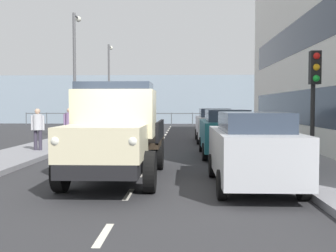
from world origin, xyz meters
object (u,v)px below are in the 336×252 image
(car_teal_kerbside_1, at_px, (226,132))
(pedestrian_with_bag, at_px, (69,123))
(pedestrian_by_lamp, at_px, (80,120))
(lamp_post_far, at_px, (109,78))
(car_white_kerbside_2, at_px, (214,125))
(pedestrian_couple_a, at_px, (38,126))
(truck_vintage_cream, at_px, (115,134))
(car_maroon_oppositeside_1, at_px, (124,121))
(car_silver_kerbside_near, at_px, (252,148))
(lamp_post_promenade, at_px, (75,64))
(traffic_light_near, at_px, (314,83))
(car_navy_oppositeside_0, at_px, (107,125))
(car_black_oppositeside_2, at_px, (135,118))

(car_teal_kerbside_1, height_order, pedestrian_with_bag, pedestrian_with_bag)
(pedestrian_with_bag, height_order, pedestrian_by_lamp, pedestrian_by_lamp)
(pedestrian_with_bag, height_order, lamp_post_far, lamp_post_far)
(car_teal_kerbside_1, bearing_deg, car_white_kerbside_2, -90.00)
(pedestrian_couple_a, relative_size, lamp_post_far, 0.25)
(truck_vintage_cream, bearing_deg, pedestrian_by_lamp, -71.54)
(car_teal_kerbside_1, xyz_separation_m, pedestrian_with_bag, (6.80, -3.46, 0.19))
(pedestrian_with_bag, bearing_deg, car_maroon_oppositeside_1, -100.11)
(car_silver_kerbside_near, distance_m, lamp_post_far, 24.31)
(lamp_post_promenade, height_order, lamp_post_far, lamp_post_promenade)
(car_maroon_oppositeside_1, distance_m, pedestrian_with_bag, 7.90)
(traffic_light_near, height_order, lamp_post_promenade, lamp_post_promenade)
(car_silver_kerbside_near, relative_size, traffic_light_near, 1.31)
(truck_vintage_cream, relative_size, pedestrian_by_lamp, 3.37)
(pedestrian_couple_a, bearing_deg, car_navy_oppositeside_0, -109.64)
(car_teal_kerbside_1, xyz_separation_m, pedestrian_couple_a, (7.17, -0.41, 0.19))
(pedestrian_with_bag, relative_size, lamp_post_far, 0.25)
(truck_vintage_cream, distance_m, traffic_light_near, 5.58)
(car_silver_kerbside_near, bearing_deg, traffic_light_near, -134.95)
(lamp_post_far, bearing_deg, lamp_post_promenade, 89.96)
(traffic_light_near, bearing_deg, lamp_post_far, -65.72)
(car_teal_kerbside_1, relative_size, car_navy_oppositeside_0, 0.94)
(truck_vintage_cream, bearing_deg, lamp_post_far, -79.36)
(car_maroon_oppositeside_1, distance_m, lamp_post_far, 6.99)
(car_navy_oppositeside_0, xyz_separation_m, car_maroon_oppositeside_1, (0.00, -5.90, -0.00))
(car_maroon_oppositeside_1, xyz_separation_m, lamp_post_promenade, (2.02, 4.25, 3.22))
(car_teal_kerbside_1, distance_m, car_white_kerbside_2, 5.91)
(car_maroon_oppositeside_1, bearing_deg, car_black_oppositeside_2, -90.00)
(pedestrian_with_bag, bearing_deg, lamp_post_promenade, -79.88)
(car_teal_kerbside_1, distance_m, pedestrian_couple_a, 7.19)
(truck_vintage_cream, relative_size, car_silver_kerbside_near, 1.34)
(car_silver_kerbside_near, height_order, car_maroon_oppositeside_1, same)
(truck_vintage_cream, xyz_separation_m, car_navy_oppositeside_0, (2.18, -10.48, -0.28))
(car_black_oppositeside_2, relative_size, pedestrian_with_bag, 2.83)
(pedestrian_couple_a, xyz_separation_m, lamp_post_far, (0.25, -16.74, 2.94))
(car_navy_oppositeside_0, height_order, car_black_oppositeside_2, same)
(car_navy_oppositeside_0, bearing_deg, pedestrian_couple_a, 70.36)
(car_white_kerbside_2, height_order, car_black_oppositeside_2, same)
(car_silver_kerbside_near, height_order, traffic_light_near, traffic_light_near)
(car_teal_kerbside_1, relative_size, pedestrian_with_bag, 2.62)
(car_teal_kerbside_1, bearing_deg, truck_vintage_cream, 57.77)
(pedestrian_with_bag, distance_m, lamp_post_promenade, 4.69)
(truck_vintage_cream, distance_m, car_silver_kerbside_near, 3.31)
(car_silver_kerbside_near, height_order, lamp_post_promenade, lamp_post_promenade)
(traffic_light_near, relative_size, lamp_post_far, 0.49)
(pedestrian_with_bag, bearing_deg, car_black_oppositeside_2, -95.66)
(lamp_post_promenade, xyz_separation_m, lamp_post_far, (-0.01, -10.17, -0.09))
(car_silver_kerbside_near, distance_m, lamp_post_promenade, 15.12)
(car_maroon_oppositeside_1, relative_size, pedestrian_with_bag, 2.44)
(pedestrian_couple_a, distance_m, pedestrian_by_lamp, 5.55)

